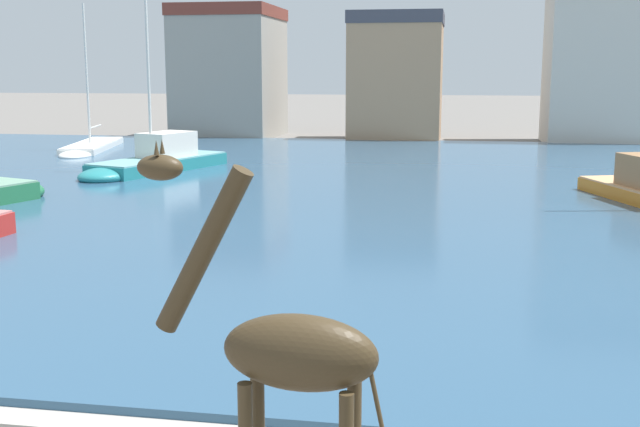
# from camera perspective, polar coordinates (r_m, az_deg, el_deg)

# --- Properties ---
(harbor_water) EXTENTS (83.45, 41.30, 0.25)m
(harbor_water) POSITION_cam_1_polar(r_m,az_deg,el_deg) (30.40, 3.61, 1.76)
(harbor_water) COLOR #2D5170
(harbor_water) RESTS_ON ground
(giraffe_statue) EXTENTS (2.32, 0.64, 4.04)m
(giraffe_statue) POSITION_cam_1_polar(r_m,az_deg,el_deg) (7.28, -2.39, -10.50)
(giraffe_statue) COLOR #42331E
(giraffe_statue) RESTS_ON ground
(sailboat_white) EXTENTS (3.69, 9.11, 8.20)m
(sailboat_white) POSITION_cam_1_polar(r_m,az_deg,el_deg) (45.79, -16.31, 4.53)
(sailboat_white) COLOR white
(sailboat_white) RESTS_ON ground
(sailboat_teal) EXTENTS (4.64, 8.38, 8.81)m
(sailboat_teal) POSITION_cam_1_polar(r_m,az_deg,el_deg) (35.44, -12.00, 3.59)
(sailboat_teal) COLOR teal
(sailboat_teal) RESTS_ON ground
(townhouse_tall_gabled) EXTENTS (6.63, 7.97, 8.94)m
(townhouse_tall_gabled) POSITION_cam_1_polar(r_m,az_deg,el_deg) (56.24, -6.51, 10.11)
(townhouse_tall_gabled) COLOR gray
(townhouse_tall_gabled) RESTS_ON ground
(townhouse_wide_warehouse) EXTENTS (6.02, 5.95, 8.32)m
(townhouse_wide_warehouse) POSITION_cam_1_polar(r_m,az_deg,el_deg) (52.97, 5.53, 9.78)
(townhouse_wide_warehouse) COLOR tan
(townhouse_wide_warehouse) RESTS_ON ground
(townhouse_narrow_midrow) EXTENTS (7.59, 5.98, 13.01)m
(townhouse_narrow_midrow) POSITION_cam_1_polar(r_m,az_deg,el_deg) (53.61, 20.18, 11.72)
(townhouse_narrow_midrow) COLOR beige
(townhouse_narrow_midrow) RESTS_ON ground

